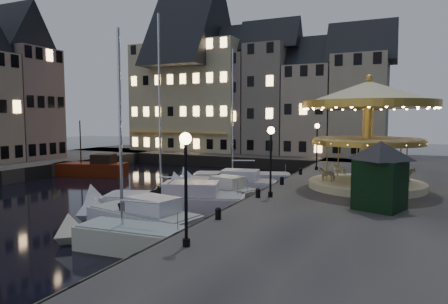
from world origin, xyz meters
The scene contains 29 objects.
ground centered at (0.00, 0.00, 0.00)m, with size 160.00×160.00×0.00m, color black.
quay_east centered at (14.00, 6.00, 0.65)m, with size 16.00×56.00×1.30m, color #474442.
quay_north centered at (-8.00, 28.00, 0.65)m, with size 44.00×12.00×1.30m, color #474442.
quaywall_e centered at (6.00, 6.00, 0.65)m, with size 0.15×44.00×1.30m, color #47423A.
quaywall_n centered at (-6.00, 22.00, 0.65)m, with size 48.00×0.15×1.30m, color #47423A.
streetlamp_a centered at (7.20, -9.00, 4.02)m, with size 0.44×0.44×4.17m.
streetlamp_b centered at (7.20, 1.00, 4.02)m, with size 0.44×0.44×4.17m.
streetlamp_c centered at (7.20, 14.50, 4.02)m, with size 0.44×0.44×4.17m.
bollard_a centered at (6.60, -5.00, 1.60)m, with size 0.30×0.30×0.57m.
bollard_b centered at (6.60, 0.50, 1.60)m, with size 0.30×0.30×0.57m.
bollard_c centered at (6.60, 5.50, 1.60)m, with size 0.30×0.30×0.57m.
bollard_d centered at (6.60, 11.00, 1.60)m, with size 0.30×0.30×0.57m.
townhouse_na centered at (-19.50, 30.00, 7.78)m, with size 5.50×8.00×12.80m.
townhouse_nb centered at (-14.05, 30.00, 8.28)m, with size 6.16×8.00×13.80m.
townhouse_nc centered at (-8.00, 30.00, 8.78)m, with size 6.82×8.00×14.80m.
townhouse_nd centered at (-2.25, 30.00, 9.28)m, with size 5.50×8.00×15.80m.
townhouse_ne centered at (3.20, 30.00, 7.78)m, with size 6.16×8.00×12.80m.
townhouse_nf centered at (9.25, 30.00, 8.28)m, with size 6.82×8.00×13.80m.
townhouse_wc centered at (-26.00, 10.95, 8.48)m, with size 8.80×5.50×14.20m.
hotel_corner centered at (-14.00, 30.00, 9.78)m, with size 17.60×9.00×16.80m.
motorboat_a centered at (2.77, -7.19, 0.54)m, with size 6.20×2.29×10.23m.
motorboat_b centered at (1.56, -4.38, 0.64)m, with size 7.65×3.45×2.15m.
motorboat_c centered at (0.84, -0.17, 0.68)m, with size 9.81×5.68×13.23m.
motorboat_d centered at (2.31, 3.85, 0.63)m, with size 6.31×3.57×2.15m.
motorboat_e centered at (1.58, 6.80, 0.64)m, with size 8.36×3.64×2.15m.
motorboat_f centered at (0.94, 10.53, 0.53)m, with size 9.31×5.34×12.54m.
red_fishing_boat centered at (-15.02, 10.19, 0.70)m, with size 7.72×4.39×5.89m.
carousel centered at (12.12, 6.44, 6.24)m, with size 8.58×8.58×7.51m.
ticket_kiosk centered at (13.28, 0.26, 3.67)m, with size 3.40×3.40×3.98m.
Camera 1 is at (14.34, -21.40, 6.01)m, focal length 32.00 mm.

